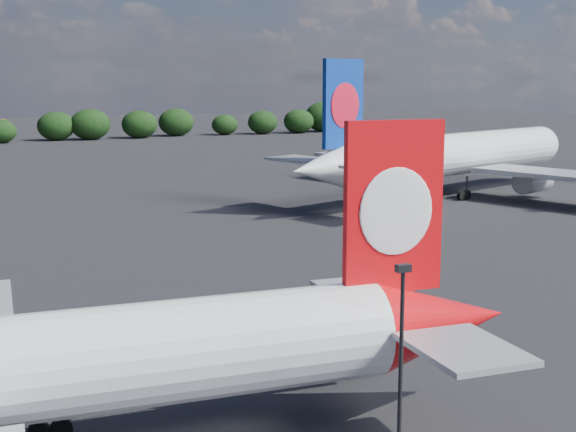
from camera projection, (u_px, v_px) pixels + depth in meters
name	position (u px, v px, depth m)	size (l,w,h in m)	color
qantas_airliner	(31.00, 372.00, 31.70)	(42.44, 40.35, 13.85)	white
china_southern_airliner	(448.00, 156.00, 106.20)	(53.07, 50.98, 17.78)	white
apron_lamp_post	(401.00, 368.00, 29.36)	(0.55, 0.30, 9.10)	black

